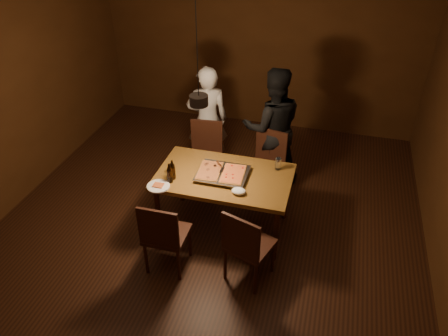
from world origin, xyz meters
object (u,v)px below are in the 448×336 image
(diner_white, at_px, (207,120))
(beer_bottle_a, at_px, (170,173))
(dining_table, at_px, (224,181))
(chair_near_left, at_px, (163,232))
(beer_bottle_b, at_px, (172,170))
(chair_far_left, at_px, (205,148))
(chair_near_right, at_px, (246,242))
(plate_slice, at_px, (158,186))
(pizza_tray, at_px, (223,174))
(pendant_lamp, at_px, (199,99))
(diner_dark, at_px, (272,127))
(chair_far_right, at_px, (267,158))

(diner_white, bearing_deg, beer_bottle_a, 68.67)
(dining_table, xyz_separation_m, chair_near_left, (-0.41, -0.83, -0.14))
(chair_near_left, height_order, beer_bottle_b, beer_bottle_b)
(chair_far_left, xyz_separation_m, chair_near_right, (0.91, -1.58, 0.00))
(beer_bottle_a, bearing_deg, diner_white, 91.31)
(plate_slice, bearing_deg, chair_near_right, -18.66)
(chair_far_left, bearing_deg, plate_slice, 77.76)
(dining_table, bearing_deg, diner_white, 115.26)
(chair_near_left, distance_m, pizza_tray, 0.93)
(pendant_lamp, bearing_deg, chair_far_left, 105.68)
(dining_table, height_order, pizza_tray, pizza_tray)
(chair_far_left, relative_size, pendant_lamp, 0.44)
(beer_bottle_a, xyz_separation_m, diner_dark, (0.87, 1.41, -0.06))
(chair_near_right, xyz_separation_m, beer_bottle_b, (-0.95, 0.54, 0.33))
(chair_near_left, relative_size, diner_dark, 0.30)
(chair_near_right, distance_m, beer_bottle_b, 1.14)
(chair_near_right, distance_m, diner_white, 2.20)
(chair_near_right, bearing_deg, diner_dark, 111.19)
(chair_near_left, relative_size, beer_bottle_b, 2.09)
(chair_near_right, xyz_separation_m, beer_bottle_a, (-0.96, 0.48, 0.33))
(plate_slice, xyz_separation_m, diner_white, (0.06, 1.59, 0.00))
(dining_table, height_order, pendant_lamp, pendant_lamp)
(chair_far_left, relative_size, chair_far_right, 0.95)
(dining_table, bearing_deg, chair_near_left, -116.22)
(chair_near_right, relative_size, diner_white, 0.35)
(chair_near_left, height_order, beer_bottle_a, beer_bottle_a)
(chair_near_right, height_order, diner_white, diner_white)
(pizza_tray, xyz_separation_m, beer_bottle_a, (-0.52, -0.25, 0.09))
(beer_bottle_a, height_order, plate_slice, beer_bottle_a)
(chair_far_left, height_order, pendant_lamp, pendant_lamp)
(diner_dark, bearing_deg, diner_white, -22.81)
(chair_far_left, xyz_separation_m, chair_far_right, (0.83, -0.03, 0.00))
(pizza_tray, bearing_deg, chair_far_left, 114.11)
(chair_far_right, bearing_deg, chair_near_right, 107.24)
(chair_far_left, relative_size, chair_near_left, 1.00)
(chair_near_left, bearing_deg, beer_bottle_a, 102.21)
(chair_near_right, bearing_deg, plate_slice, 179.72)
(chair_far_right, height_order, diner_dark, diner_dark)
(beer_bottle_a, relative_size, beer_bottle_b, 0.99)
(plate_slice, bearing_deg, pendant_lamp, 18.65)
(chair_near_right, bearing_deg, chair_near_left, -156.08)
(pizza_tray, xyz_separation_m, diner_white, (-0.56, 1.22, -0.01))
(dining_table, xyz_separation_m, pendant_lamp, (-0.18, -0.24, 1.08))
(dining_table, bearing_deg, chair_far_left, 120.07)
(dining_table, distance_m, diner_dark, 1.19)
(chair_far_right, height_order, diner_white, diner_white)
(pizza_tray, distance_m, beer_bottle_a, 0.59)
(pizza_tray, bearing_deg, plate_slice, -153.36)
(dining_table, xyz_separation_m, diner_dark, (0.34, 1.14, 0.13))
(plate_slice, bearing_deg, chair_near_left, -63.84)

